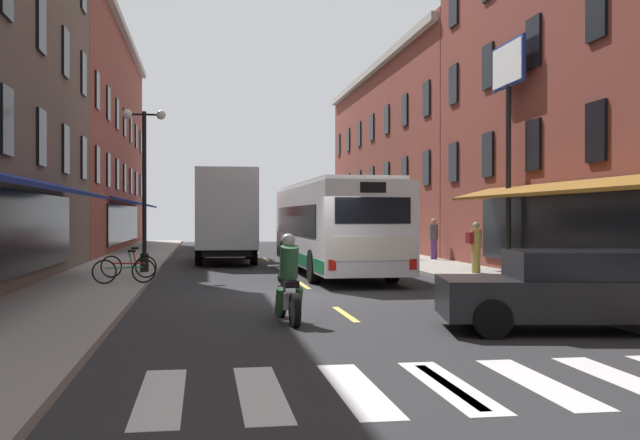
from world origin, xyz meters
TOP-DOWN VIEW (x-y plane):
  - ground_plane at (0.00, 0.00)m, footprint 34.80×80.00m
  - lane_centre_dashes at (0.00, -0.25)m, footprint 0.14×73.90m
  - crosswalk_near at (0.00, -10.00)m, footprint 7.10×2.80m
  - sidewalk_left at (-5.90, 0.00)m, footprint 3.00×80.00m
  - sidewalk_right at (5.90, 0.00)m, footprint 3.00×80.00m
  - billboard_sign at (7.05, 5.03)m, footprint 0.40×2.50m
  - transit_bus at (1.51, 6.84)m, footprint 2.76×11.66m
  - box_truck at (-1.89, 13.93)m, footprint 2.56×8.20m
  - sedan_near at (-1.87, 25.88)m, footprint 2.03×4.49m
  - sedan_mid at (3.50, -6.30)m, footprint 4.74×2.59m
  - motorcycle_rider at (-1.27, -4.49)m, footprint 0.62×2.07m
  - bicycle_near at (-4.97, 2.74)m, footprint 1.69×0.50m
  - bicycle_mid at (-5.04, 4.68)m, footprint 1.69×0.53m
  - pedestrian_near at (5.88, 4.91)m, footprint 0.52×0.38m
  - pedestrian_mid at (6.89, 12.61)m, footprint 0.36×0.36m
  - pedestrian_far at (5.71, 13.05)m, footprint 0.36×0.36m
  - street_lamp_twin at (-4.76, 7.09)m, footprint 1.42×0.32m

SIDE VIEW (x-z plane):
  - ground_plane at x=0.00m, z-range -0.10..0.00m
  - lane_centre_dashes at x=0.00m, z-range 0.00..0.01m
  - crosswalk_near at x=0.00m, z-range 0.00..0.01m
  - sidewalk_left at x=-5.90m, z-range 0.00..0.14m
  - sidewalk_right at x=5.90m, z-range 0.00..0.14m
  - bicycle_near at x=-4.97m, z-range 0.05..0.96m
  - bicycle_mid at x=-5.04m, z-range 0.05..0.96m
  - sedan_mid at x=3.50m, z-range 0.02..1.40m
  - motorcycle_rider at x=-1.27m, z-range -0.12..1.54m
  - sedan_near at x=-1.87m, z-range 0.02..1.40m
  - pedestrian_far at x=5.71m, z-range 0.16..1.81m
  - pedestrian_near at x=5.88m, z-range 0.19..1.83m
  - pedestrian_mid at x=6.89m, z-range 0.17..1.90m
  - transit_bus at x=1.51m, z-range 0.08..3.18m
  - box_truck at x=-1.89m, z-range 0.08..3.92m
  - street_lamp_twin at x=-4.76m, z-range 0.43..5.79m
  - billboard_sign at x=7.05m, z-range 2.00..9.55m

